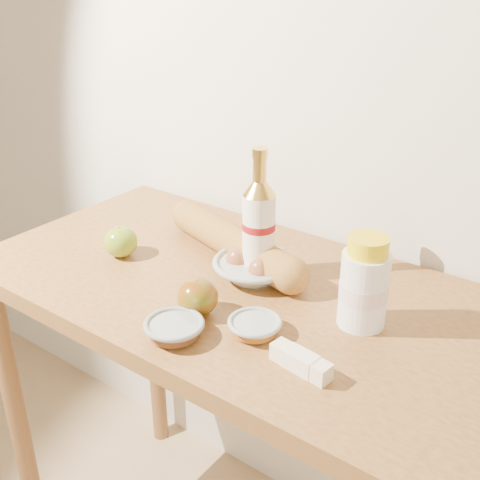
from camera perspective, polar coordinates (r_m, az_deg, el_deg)
name	(u,v)px	position (r m, az deg, el deg)	size (l,w,h in m)	color
back_wall	(339,65)	(1.37, 9.40, 16.04)	(3.50, 0.02, 2.60)	beige
table	(248,338)	(1.30, 0.80, -9.25)	(1.20, 0.60, 0.90)	#9D6932
bourbon_bottle	(259,227)	(1.23, 1.79, 1.28)	(0.08, 0.08, 0.28)	#F1E5CC
cream_bottle	(364,285)	(1.10, 11.69, -4.18)	(0.11, 0.11, 0.18)	white
egg_bowl	(255,266)	(1.26, 1.46, -2.44)	(0.20, 0.20, 0.06)	#99A7A1
baguette	(234,243)	(1.33, -0.54, -0.25)	(0.46, 0.20, 0.08)	#AE7B35
apple_yellowgreen	(121,242)	(1.37, -11.25, -0.15)	(0.10, 0.10, 0.07)	#A19C20
apple_redgreen_front	(198,297)	(1.14, -4.02, -5.42)	(0.09, 0.09, 0.07)	#981208
sugar_bowl	(174,329)	(1.08, -6.25, -8.35)	(0.14, 0.14, 0.03)	gray
syrup_bowl	(255,326)	(1.09, 1.40, -8.19)	(0.12, 0.12, 0.03)	#929F99
butter_stick	(301,362)	(1.01, 5.78, -11.40)	(0.11, 0.05, 0.03)	#F1E6BA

